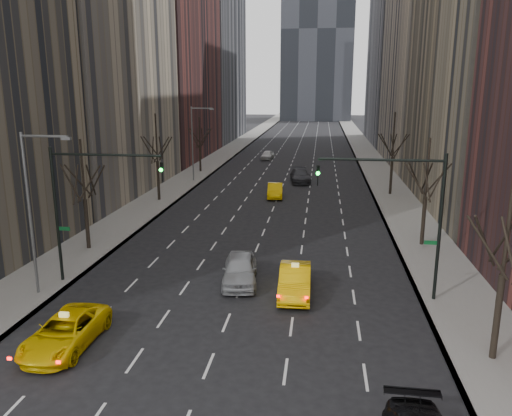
% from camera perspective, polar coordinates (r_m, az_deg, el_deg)
% --- Properties ---
extents(sidewalk_left, '(4.50, 320.00, 0.15)m').
position_cam_1_polar(sidewalk_left, '(86.82, -3.70, 6.13)').
color(sidewalk_left, slate).
rests_on(sidewalk_left, ground).
extents(sidewalk_right, '(4.50, 320.00, 0.15)m').
position_cam_1_polar(sidewalk_right, '(85.56, 12.71, 5.71)').
color(sidewalk_right, slate).
rests_on(sidewalk_right, ground).
extents(bld_left_far, '(14.00, 28.00, 44.00)m').
position_cam_1_polar(bld_left_far, '(85.17, -11.03, 20.56)').
color(bld_left_far, brown).
rests_on(bld_left_far, ground).
extents(tree_lw_b, '(3.36, 3.50, 7.82)m').
position_cam_1_polar(tree_lw_b, '(37.18, -18.96, 0.93)').
color(tree_lw_b, black).
rests_on(tree_lw_b, ground).
extents(tree_lw_c, '(3.36, 3.50, 8.74)m').
position_cam_1_polar(tree_lw_c, '(51.69, -11.20, 5.18)').
color(tree_lw_c, black).
rests_on(tree_lw_c, ground).
extents(tree_lw_d, '(3.36, 3.50, 7.36)m').
position_cam_1_polar(tree_lw_d, '(68.90, -6.43, 7.02)').
color(tree_lw_d, black).
rests_on(tree_lw_d, ground).
extents(tree_rw_a, '(3.36, 3.50, 8.28)m').
position_cam_1_polar(tree_rw_a, '(23.07, 26.33, -6.97)').
color(tree_rw_a, black).
rests_on(tree_rw_a, ground).
extents(tree_rw_b, '(3.36, 3.50, 7.82)m').
position_cam_1_polar(tree_rw_b, '(38.01, 18.79, 1.21)').
color(tree_rw_b, black).
rests_on(tree_rw_b, ground).
extents(tree_rw_c, '(3.36, 3.50, 8.74)m').
position_cam_1_polar(tree_rw_c, '(55.46, 15.31, 5.52)').
color(tree_rw_c, black).
rests_on(tree_rw_c, ground).
extents(traffic_mast_left, '(6.69, 0.39, 8.00)m').
position_cam_1_polar(traffic_mast_left, '(30.30, -19.26, 1.55)').
color(traffic_mast_left, black).
rests_on(traffic_mast_left, ground).
extents(traffic_mast_right, '(6.69, 0.39, 8.00)m').
position_cam_1_polar(traffic_mast_right, '(27.50, 17.06, 0.55)').
color(traffic_mast_right, black).
rests_on(traffic_mast_right, ground).
extents(streetlight_near, '(2.83, 0.22, 9.00)m').
position_cam_1_polar(streetlight_near, '(29.40, -24.02, 1.04)').
color(streetlight_near, slate).
rests_on(streetlight_near, ground).
extents(streetlight_far, '(2.83, 0.22, 9.00)m').
position_cam_1_polar(streetlight_far, '(61.65, -6.98, 8.15)').
color(streetlight_far, slate).
rests_on(streetlight_far, ground).
extents(taxi_suv, '(2.47, 5.26, 1.46)m').
position_cam_1_polar(taxi_suv, '(24.65, -20.93, -13.07)').
color(taxi_suv, yellow).
rests_on(taxi_suv, ground).
extents(taxi_sedan, '(1.85, 5.02, 1.64)m').
position_cam_1_polar(taxi_sedan, '(28.49, 4.47, -8.27)').
color(taxi_sedan, '#FFBE05').
rests_on(taxi_sedan, ground).
extents(silver_sedan_ahead, '(2.59, 5.20, 1.70)m').
position_cam_1_polar(silver_sedan_ahead, '(30.00, -1.84, -7.02)').
color(silver_sedan_ahead, '#94969B').
rests_on(silver_sedan_ahead, ground).
extents(far_taxi, '(1.90, 4.58, 1.47)m').
position_cam_1_polar(far_taxi, '(53.01, 2.20, 2.01)').
color(far_taxi, '#FFC305').
rests_on(far_taxi, ground).
extents(far_suv_grey, '(2.98, 5.86, 1.63)m').
position_cam_1_polar(far_suv_grey, '(61.71, 5.09, 3.70)').
color(far_suv_grey, '#2C2C31').
rests_on(far_suv_grey, ground).
extents(far_car_white, '(2.07, 4.30, 1.42)m').
position_cam_1_polar(far_car_white, '(81.21, 1.31, 6.08)').
color(far_car_white, silver).
rests_on(far_car_white, ground).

